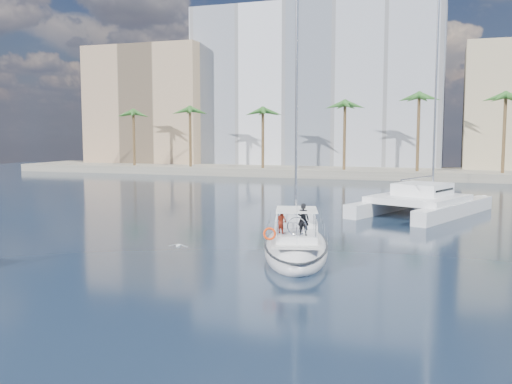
% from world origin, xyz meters
% --- Properties ---
extents(ground, '(160.00, 160.00, 0.00)m').
position_xyz_m(ground, '(0.00, 0.00, 0.00)').
color(ground, black).
rests_on(ground, ground).
extents(quay, '(120.00, 14.00, 1.20)m').
position_xyz_m(quay, '(0.00, 61.00, 0.60)').
color(quay, gray).
rests_on(quay, ground).
extents(building_modern, '(42.00, 16.00, 28.00)m').
position_xyz_m(building_modern, '(-12.00, 73.00, 14.00)').
color(building_modern, silver).
rests_on(building_modern, ground).
extents(building_tan_left, '(22.00, 14.00, 22.00)m').
position_xyz_m(building_tan_left, '(-42.00, 69.00, 11.00)').
color(building_tan_left, tan).
rests_on(building_tan_left, ground).
extents(palm_left, '(3.60, 3.60, 12.30)m').
position_xyz_m(palm_left, '(-34.00, 57.00, 10.28)').
color(palm_left, brown).
rests_on(palm_left, ground).
extents(palm_centre, '(3.60, 3.60, 12.30)m').
position_xyz_m(palm_centre, '(0.00, 57.00, 10.28)').
color(palm_centre, brown).
rests_on(palm_centre, ground).
extents(main_sloop, '(6.17, 11.35, 16.07)m').
position_xyz_m(main_sloop, '(2.21, 3.68, 0.51)').
color(main_sloop, silver).
rests_on(main_sloop, ground).
extents(catamaran, '(11.31, 15.09, 19.55)m').
position_xyz_m(catamaran, '(7.97, 22.13, 1.18)').
color(catamaran, silver).
rests_on(catamaran, ground).
extents(seagull, '(1.08, 0.46, 0.20)m').
position_xyz_m(seagull, '(-2.84, -0.46, 0.93)').
color(seagull, silver).
rests_on(seagull, ground).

